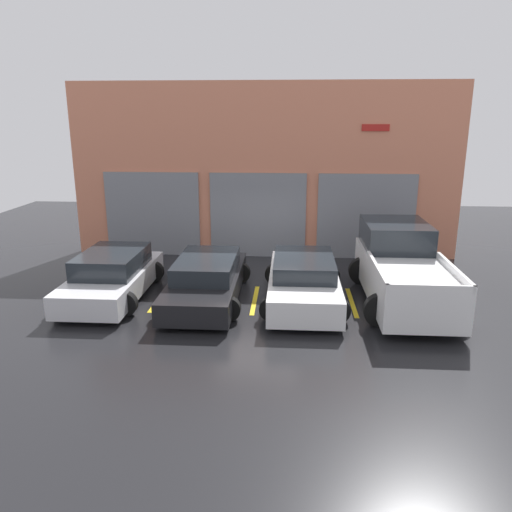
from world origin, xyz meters
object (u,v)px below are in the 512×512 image
pickup_truck (401,268)px  sedan_side (112,276)px  sedan_white (303,280)px  van_right (207,279)px

pickup_truck → sedan_side: (-7.83, -0.27, -0.30)m
pickup_truck → sedan_side: size_ratio=1.18×
pickup_truck → sedan_white: (-2.61, -0.28, -0.31)m
pickup_truck → van_right: (-5.22, -0.27, -0.35)m
pickup_truck → sedan_side: bearing=-178.0°
sedan_side → van_right: (2.61, 0.00, -0.04)m
sedan_white → van_right: (-2.61, 0.01, -0.03)m
pickup_truck → sedan_side: pickup_truck is taller
sedan_side → sedan_white: bearing=-0.1°
pickup_truck → sedan_side: 7.84m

